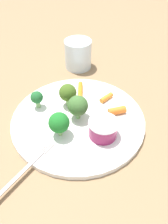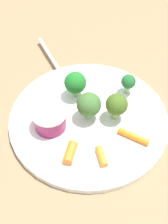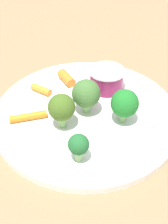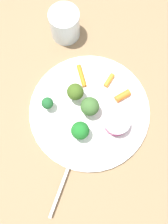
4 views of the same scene
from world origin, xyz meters
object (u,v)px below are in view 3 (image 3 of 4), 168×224
object	(u,v)px
carrot_stick_2	(66,78)
carrot_stick_0	(28,117)
broccoli_floret_1	(62,108)
sauce_cup	(107,79)
broccoli_floret_3	(125,104)
plate	(86,114)
carrot_stick_1	(41,90)
broccoli_floret_2	(86,93)
broccoli_floret_0	(79,145)

from	to	relation	value
carrot_stick_2	carrot_stick_0	bearing A→B (deg)	-127.50
carrot_stick_2	broccoli_floret_1	bearing A→B (deg)	-99.52
sauce_cup	carrot_stick_0	xyz separation A→B (m)	(-0.14, -0.06, -0.01)
broccoli_floret_1	broccoli_floret_3	xyz separation A→B (m)	(0.09, -0.00, -0.00)
carrot_stick_2	broccoli_floret_3	bearing A→B (deg)	-57.68
broccoli_floret_1	carrot_stick_2	size ratio (longest dim) A/B	1.43
plate	sauce_cup	xyz separation A→B (m)	(0.04, 0.06, 0.02)
broccoli_floret_1	broccoli_floret_3	size ratio (longest dim) A/B	1.01
carrot_stick_1	carrot_stick_2	xyz separation A→B (m)	(0.05, 0.02, 0.00)
plate	broccoli_floret_2	world-z (taller)	broccoli_floret_2
broccoli_floret_0	carrot_stick_2	bearing A→B (deg)	88.63
broccoli_floret_2	broccoli_floret_3	bearing A→B (deg)	-31.65
carrot_stick_0	carrot_stick_2	size ratio (longest dim) A/B	1.47
carrot_stick_0	carrot_stick_2	bearing A→B (deg)	52.50
broccoli_floret_1	broccoli_floret_2	size ratio (longest dim) A/B	0.98
broccoli_floret_1	carrot_stick_0	size ratio (longest dim) A/B	0.98
broccoli_floret_3	carrot_stick_2	world-z (taller)	broccoli_floret_3
plate	broccoli_floret_3	bearing A→B (deg)	-30.66
broccoli_floret_0	broccoli_floret_3	distance (m)	0.10
plate	broccoli_floret_2	xyz separation A→B (m)	(-0.00, 0.00, 0.04)
broccoli_floret_2	carrot_stick_1	distance (m)	0.09
plate	carrot_stick_1	xyz separation A→B (m)	(-0.07, 0.06, 0.01)
carrot_stick_0	carrot_stick_2	xyz separation A→B (m)	(0.07, 0.09, 0.00)
broccoli_floret_2	carrot_stick_2	bearing A→B (deg)	103.92
sauce_cup	broccoli_floret_2	world-z (taller)	broccoli_floret_2
broccoli_floret_0	broccoli_floret_2	distance (m)	0.10
broccoli_floret_0	broccoli_floret_1	distance (m)	0.07
broccoli_floret_3	carrot_stick_2	xyz separation A→B (m)	(-0.07, 0.12, -0.03)
plate	broccoli_floret_3	distance (m)	0.07
broccoli_floret_0	carrot_stick_1	distance (m)	0.16
plate	carrot_stick_1	size ratio (longest dim) A/B	8.08
broccoli_floret_2	sauce_cup	bearing A→B (deg)	50.06
carrot_stick_1	broccoli_floret_0	bearing A→B (deg)	-75.19
broccoli_floret_3	carrot_stick_1	distance (m)	0.15
sauce_cup	plate	bearing A→B (deg)	-128.66
plate	broccoli_floret_0	xyz separation A→B (m)	(-0.03, -0.10, 0.03)
plate	broccoli_floret_1	distance (m)	0.06
broccoli_floret_0	broccoli_floret_3	bearing A→B (deg)	39.96
broccoli_floret_1	carrot_stick_0	xyz separation A→B (m)	(-0.05, 0.02, -0.03)
broccoli_floret_2	carrot_stick_2	distance (m)	0.09
sauce_cup	carrot_stick_1	xyz separation A→B (m)	(-0.11, 0.00, -0.01)
plate	broccoli_floret_1	world-z (taller)	broccoli_floret_1
plate	carrot_stick_0	xyz separation A→B (m)	(-0.09, -0.01, 0.01)
broccoli_floret_3	broccoli_floret_2	bearing A→B (deg)	148.35
plate	carrot_stick_0	world-z (taller)	carrot_stick_0
broccoli_floret_3	carrot_stick_2	distance (m)	0.14
broccoli_floret_0	broccoli_floret_3	xyz separation A→B (m)	(0.08, 0.07, 0.01)
broccoli_floret_2	carrot_stick_0	distance (m)	0.10
plate	sauce_cup	size ratio (longest dim) A/B	4.87
broccoli_floret_1	carrot_stick_2	distance (m)	0.12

